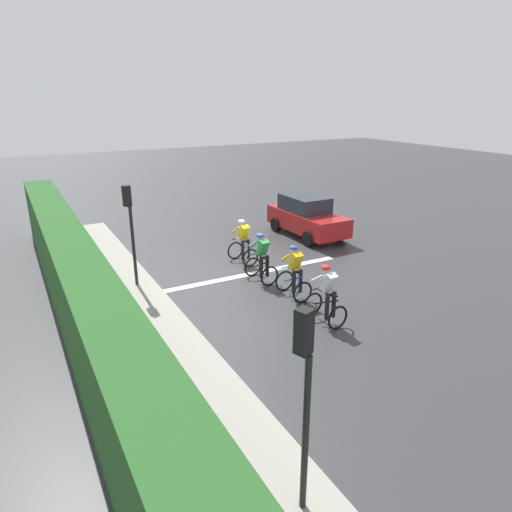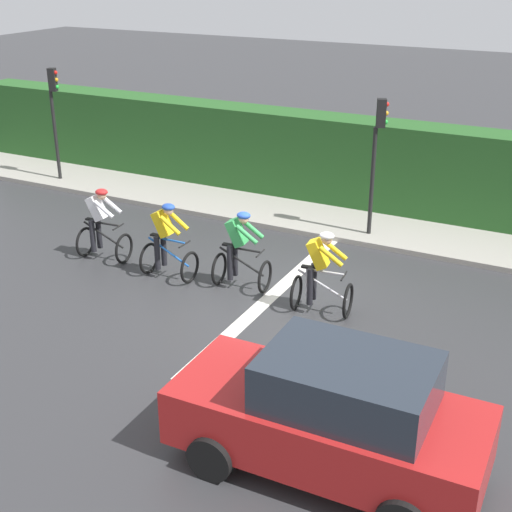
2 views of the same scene
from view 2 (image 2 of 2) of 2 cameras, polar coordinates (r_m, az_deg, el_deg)
ground_plane at (r=14.34m, az=1.32°, el=-3.14°), size 80.00×80.00×0.00m
sidewalk_kerb at (r=18.97m, az=2.00°, el=3.85°), size 2.80×22.13×0.12m
stone_wall_low at (r=19.66m, az=3.13°, el=5.32°), size 0.44×22.13×0.62m
hedge_wall at (r=19.68m, az=3.55°, el=7.99°), size 1.10×22.13×2.38m
road_marking_stop_line at (r=14.33m, az=1.34°, el=-3.13°), size 7.00×0.30×0.01m
cyclist_lead at (r=16.04m, az=-12.31°, el=2.38°), size 0.76×1.13×1.66m
cyclist_second at (r=14.89m, az=-7.19°, el=1.09°), size 0.68×1.08×1.66m
cyclist_mid at (r=14.32m, az=-1.31°, el=0.34°), size 0.76×1.13×1.66m
cyclist_fourth at (r=13.38m, az=5.20°, el=-1.49°), size 0.79×1.15×1.66m
car_red at (r=9.45m, az=6.11°, el=-12.58°), size 1.93×4.12×1.76m
traffic_light_near_crossing at (r=16.68m, az=9.68°, el=8.55°), size 0.26×0.30×3.34m
traffic_light_far_junction at (r=21.56m, az=-15.87°, el=11.36°), size 0.25×0.30×3.34m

